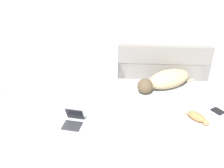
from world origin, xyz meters
TOP-DOWN VIEW (x-y plane):
  - wall_back at (0.00, 4.11)m, footprint 7.90×0.06m
  - couch at (1.55, 3.53)m, footprint 2.07×0.90m
  - dog at (1.59, 2.83)m, footprint 1.35×0.97m
  - cat at (2.10, 1.75)m, footprint 0.41×0.39m
  - laptop_open at (-0.01, 1.43)m, footprint 0.34×0.36m
  - book_cream at (-1.70, 2.10)m, footprint 0.20×0.16m
  - book_black at (2.51, 2.07)m, footprint 0.25×0.26m

SIDE VIEW (x-z plane):
  - book_cream at x=-1.70m, z-range 0.00..0.02m
  - book_black at x=2.51m, z-range 0.00..0.02m
  - cat at x=2.10m, z-range 0.00..0.14m
  - laptop_open at x=-0.01m, z-range -0.05..0.21m
  - dog at x=1.59m, z-range -0.01..0.39m
  - couch at x=1.55m, z-range -0.14..0.65m
  - wall_back at x=0.00m, z-range 0.00..2.48m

